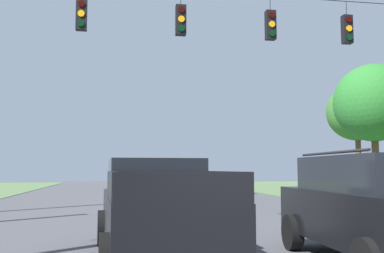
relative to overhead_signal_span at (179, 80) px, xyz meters
name	(u,v)px	position (x,y,z in m)	size (l,w,h in m)	color
lane_dash_0	(179,229)	(-0.02, -0.22, -4.46)	(0.15, 2.50, 0.01)	white
lane_dash_1	(159,209)	(-0.02, 6.08, -4.46)	(0.15, 2.50, 0.01)	white
lane_dash_2	(149,200)	(-0.02, 12.01, -4.46)	(0.15, 2.50, 0.01)	white
lane_dash_3	(143,194)	(-0.02, 18.20, -4.46)	(0.15, 2.50, 0.01)	white
lane_dash_4	(138,189)	(-0.02, 25.45, -4.46)	(0.15, 2.50, 0.01)	white
overhead_signal_span	(179,80)	(0.00, 0.00, 0.00)	(18.44, 0.31, 7.85)	#50392C
pickup_truck	(158,209)	(-1.04, -4.51, -3.50)	(2.48, 5.48, 1.95)	black
suv_black	(374,206)	(2.81, -5.76, -3.40)	(2.40, 4.89, 2.05)	black
distant_car_crossing_white	(174,188)	(0.97, 8.56, -3.68)	(2.25, 4.41, 1.52)	silver
distant_car_oncoming	(216,183)	(5.09, 17.62, -3.68)	(4.45, 2.33, 1.52)	silver
tree_roadside_far_right	(357,113)	(13.72, 13.63, 0.97)	(3.94, 3.94, 7.34)	brown
tree_roadside_left	(373,103)	(10.88, 7.11, 0.58)	(3.94, 3.94, 7.02)	brown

